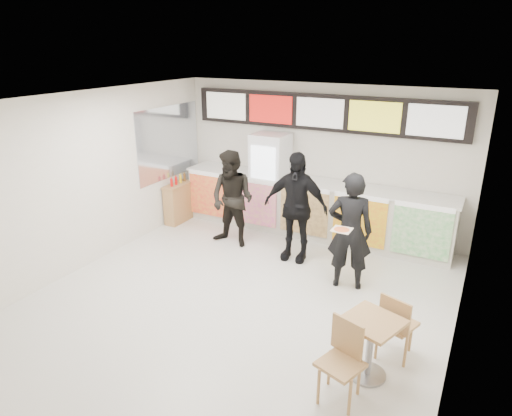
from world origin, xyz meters
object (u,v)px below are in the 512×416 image
Objects in this scene: service_counter at (311,208)px; customer_left at (232,199)px; condiment_ledge at (179,202)px; customer_mid at (295,207)px; drinks_fridge at (270,181)px; cafe_table at (371,338)px; customer_main at (350,231)px.

customer_left is (-1.15, -1.16, 0.36)m from service_counter.
customer_mid is at bearing -9.53° from condiment_ledge.
drinks_fridge is at bearing 128.89° from customer_mid.
cafe_table is at bearing -54.62° from customer_mid.
customer_left is 1.16× the size of cafe_table.
condiment_ledge is (-4.99, 2.99, -0.09)m from cafe_table.
customer_left is 1.30m from customer_mid.
cafe_table is 5.82m from condiment_ledge.
customer_mid is 3.06m from condiment_ledge.
cafe_table is (0.87, -1.96, -0.42)m from customer_main.
drinks_fridge is 1.24× the size of cafe_table.
service_counter is 2.17m from customer_main.
customer_left reaches higher than condiment_ledge.
customer_left is at bearing -100.40° from drinks_fridge.
customer_mid reaches higher than customer_left.
service_counter is 2.91× the size of customer_main.
condiment_ledge is at bearing -28.97° from customer_main.
condiment_ledge is (-2.96, 0.50, -0.56)m from customer_mid.
drinks_fridge is 1.00× the size of customer_mid.
cafe_table is (3.32, -2.49, -0.40)m from customer_left.
customer_mid reaches higher than condiment_ledge.
customer_left is 1.81m from condiment_ledge.
customer_main is 1.19× the size of cafe_table.
customer_main is 0.96× the size of customer_mid.
customer_left is 0.93× the size of customer_mid.
customer_left is (-2.45, 0.54, -0.03)m from customer_main.
customer_main is at bearing -28.68° from customer_mid.
customer_main reaches higher than service_counter.
customer_left is at bearing -134.80° from service_counter.
customer_mid is (-1.16, 0.54, 0.04)m from customer_main.
service_counter is 2.78× the size of drinks_fridge.
service_counter reaches higher than cafe_table.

